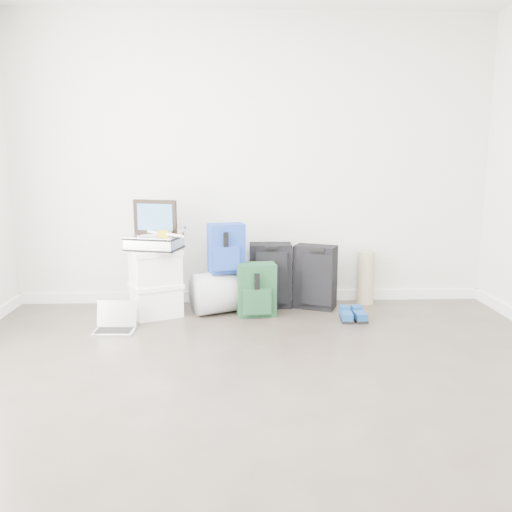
{
  "coord_description": "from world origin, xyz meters",
  "views": [
    {
      "loc": [
        -0.19,
        -2.65,
        1.43
      ],
      "look_at": [
        0.01,
        1.9,
        0.56
      ],
      "focal_mm": 38.0,
      "sensor_mm": 36.0,
      "label": 1
    }
  ],
  "objects_px": {
    "boxes_stack": "(156,283)",
    "laptop": "(115,324)",
    "large_suitcase": "(270,275)",
    "duffel_bag": "(227,291)",
    "carry_on": "(315,277)",
    "briefcase": "(154,243)"
  },
  "relations": [
    {
      "from": "boxes_stack",
      "to": "laptop",
      "type": "relative_size",
      "value": 1.78
    },
    {
      "from": "boxes_stack",
      "to": "laptop",
      "type": "height_order",
      "value": "boxes_stack"
    },
    {
      "from": "large_suitcase",
      "to": "laptop",
      "type": "bearing_deg",
      "value": -152.41
    },
    {
      "from": "large_suitcase",
      "to": "laptop",
      "type": "relative_size",
      "value": 1.79
    },
    {
      "from": "duffel_bag",
      "to": "large_suitcase",
      "type": "relative_size",
      "value": 1.01
    },
    {
      "from": "carry_on",
      "to": "laptop",
      "type": "distance_m",
      "value": 1.84
    },
    {
      "from": "boxes_stack",
      "to": "carry_on",
      "type": "height_order",
      "value": "boxes_stack"
    },
    {
      "from": "briefcase",
      "to": "laptop",
      "type": "xyz_separation_m",
      "value": [
        -0.28,
        -0.4,
        -0.6
      ]
    },
    {
      "from": "duffel_bag",
      "to": "carry_on",
      "type": "relative_size",
      "value": 1.03
    },
    {
      "from": "large_suitcase",
      "to": "laptop",
      "type": "height_order",
      "value": "large_suitcase"
    },
    {
      "from": "boxes_stack",
      "to": "laptop",
      "type": "xyz_separation_m",
      "value": [
        -0.28,
        -0.4,
        -0.24
      ]
    },
    {
      "from": "briefcase",
      "to": "laptop",
      "type": "distance_m",
      "value": 0.78
    },
    {
      "from": "duffel_bag",
      "to": "large_suitcase",
      "type": "height_order",
      "value": "large_suitcase"
    },
    {
      "from": "duffel_bag",
      "to": "carry_on",
      "type": "distance_m",
      "value": 0.83
    },
    {
      "from": "duffel_bag",
      "to": "laptop",
      "type": "height_order",
      "value": "duffel_bag"
    },
    {
      "from": "large_suitcase",
      "to": "carry_on",
      "type": "height_order",
      "value": "large_suitcase"
    },
    {
      "from": "briefcase",
      "to": "laptop",
      "type": "bearing_deg",
      "value": -109.03
    },
    {
      "from": "boxes_stack",
      "to": "laptop",
      "type": "bearing_deg",
      "value": -149.92
    },
    {
      "from": "large_suitcase",
      "to": "laptop",
      "type": "distance_m",
      "value": 1.49
    },
    {
      "from": "briefcase",
      "to": "carry_on",
      "type": "distance_m",
      "value": 1.5
    },
    {
      "from": "boxes_stack",
      "to": "briefcase",
      "type": "height_order",
      "value": "briefcase"
    },
    {
      "from": "laptop",
      "to": "carry_on",
      "type": "bearing_deg",
      "value": 21.27
    }
  ]
}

